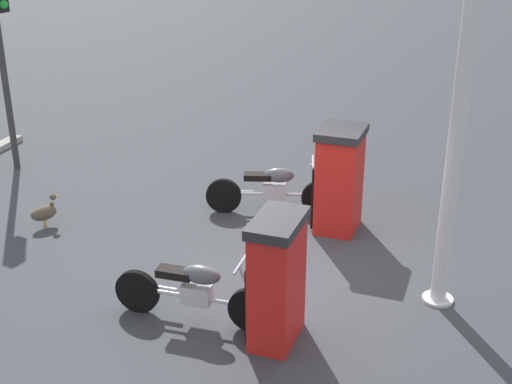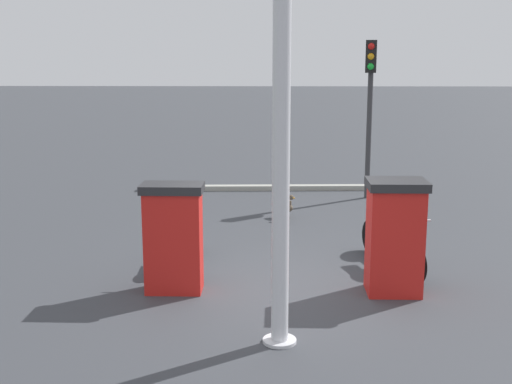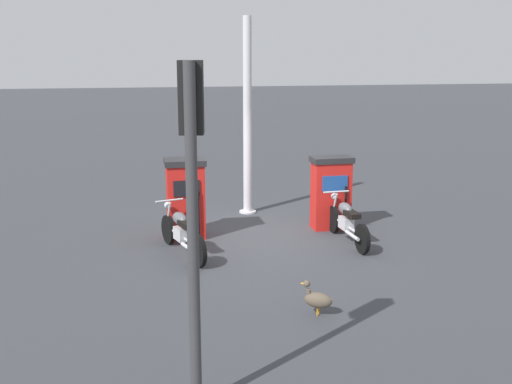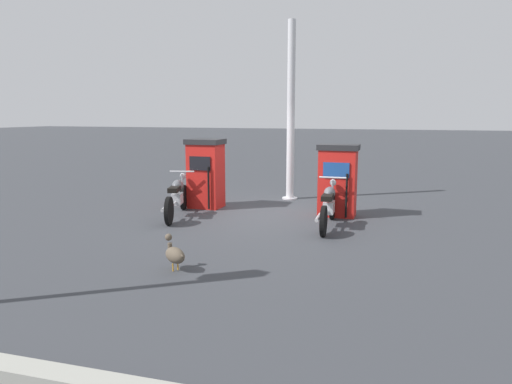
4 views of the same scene
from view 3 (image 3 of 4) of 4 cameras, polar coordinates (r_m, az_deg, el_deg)
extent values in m
plane|color=#383A3F|center=(12.82, 0.69, -4.14)|extent=(120.00, 120.00, 0.00)
cube|color=red|center=(12.70, -6.50, -0.85)|extent=(0.60, 0.75, 1.51)
cube|color=black|center=(12.32, -6.41, 0.32)|extent=(0.03, 0.52, 0.32)
cube|color=#262628|center=(12.54, -6.59, 2.78)|extent=(0.66, 0.82, 0.12)
cylinder|color=black|center=(12.44, -5.31, -2.18)|extent=(0.04, 0.04, 0.98)
cube|color=red|center=(13.36, 6.91, -0.33)|extent=(0.47, 0.79, 1.45)
cube|color=#1E478C|center=(13.07, 7.28, 0.80)|extent=(0.04, 0.55, 0.32)
cube|color=#262628|center=(13.21, 6.99, 2.98)|extent=(0.52, 0.87, 0.12)
cylinder|color=black|center=(13.23, 8.24, -1.46)|extent=(0.04, 0.04, 0.94)
cylinder|color=black|center=(12.40, -8.09, -3.44)|extent=(0.58, 0.23, 0.58)
cylinder|color=black|center=(11.02, -5.30, -5.43)|extent=(0.58, 0.23, 0.58)
cube|color=silver|center=(11.72, -6.88, -3.85)|extent=(0.40, 0.29, 0.24)
cylinder|color=silver|center=(11.69, -6.78, -4.14)|extent=(1.13, 0.37, 0.05)
ellipsoid|color=#595B60|center=(11.71, -7.04, -2.45)|extent=(0.52, 0.34, 0.24)
cube|color=black|center=(11.41, -6.42, -2.99)|extent=(0.48, 0.31, 0.10)
cylinder|color=silver|center=(12.29, -8.07, -2.15)|extent=(0.26, 0.11, 0.57)
cylinder|color=silver|center=(12.14, -7.98, -0.77)|extent=(0.19, 0.55, 0.04)
sphere|color=silver|center=(12.26, -8.13, -1.22)|extent=(0.17, 0.17, 0.14)
cylinder|color=silver|center=(11.15, -6.27, -5.13)|extent=(0.55, 0.22, 0.07)
cylinder|color=black|center=(13.15, 7.13, -2.50)|extent=(0.57, 0.10, 0.57)
cylinder|color=black|center=(11.85, 9.76, -4.29)|extent=(0.57, 0.10, 0.57)
cube|color=silver|center=(12.51, 8.30, -2.85)|extent=(0.37, 0.22, 0.24)
cylinder|color=silver|center=(12.48, 8.38, -3.13)|extent=(1.11, 0.10, 0.05)
ellipsoid|color=#595B60|center=(12.50, 8.22, -1.53)|extent=(0.49, 0.24, 0.24)
cube|color=black|center=(12.21, 8.83, -2.04)|extent=(0.45, 0.22, 0.10)
cylinder|color=silver|center=(13.04, 7.23, -1.27)|extent=(0.26, 0.05, 0.57)
cylinder|color=silver|center=(12.90, 7.40, 0.02)|extent=(0.06, 0.56, 0.04)
sphere|color=silver|center=(13.01, 7.22, -0.40)|extent=(0.15, 0.15, 0.14)
cylinder|color=silver|center=(11.97, 8.85, -3.98)|extent=(0.55, 0.09, 0.07)
ellipsoid|color=brown|center=(9.07, 5.75, -9.88)|extent=(0.39, 0.46, 0.23)
cylinder|color=brown|center=(9.08, 4.87, -9.38)|extent=(0.09, 0.09, 0.16)
sphere|color=brown|center=(9.03, 4.70, -8.41)|extent=(0.14, 0.14, 0.10)
cone|color=orange|center=(9.05, 4.28, -8.40)|extent=(0.08, 0.08, 0.05)
cone|color=brown|center=(9.02, 6.91, -9.82)|extent=(0.11, 0.11, 0.08)
cylinder|color=orange|center=(9.11, 5.66, -10.97)|extent=(0.03, 0.03, 0.11)
cylinder|color=orange|center=(9.18, 5.79, -10.78)|extent=(0.03, 0.03, 0.11)
cylinder|color=#38383A|center=(6.28, -5.82, -4.82)|extent=(0.14, 0.14, 3.63)
cube|color=black|center=(6.15, -6.01, 8.64)|extent=(0.24, 0.27, 0.72)
sphere|color=red|center=(6.24, -5.97, 10.72)|extent=(0.18, 0.18, 0.15)
sphere|color=orange|center=(6.25, -5.93, 8.70)|extent=(0.18, 0.18, 0.15)
sphere|color=green|center=(6.27, -5.88, 6.69)|extent=(0.18, 0.18, 0.15)
cylinder|color=silver|center=(14.36, -0.80, 6.90)|extent=(0.20, 0.20, 4.53)
cylinder|color=silver|center=(14.75, -0.77, -1.81)|extent=(0.40, 0.40, 0.04)
camera|label=1|loc=(18.10, 26.02, 15.07)|focal=49.50mm
camera|label=2|loc=(21.51, -4.36, 11.63)|focal=46.57mm
camera|label=4|loc=(6.31, 54.10, -6.31)|focal=32.56mm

